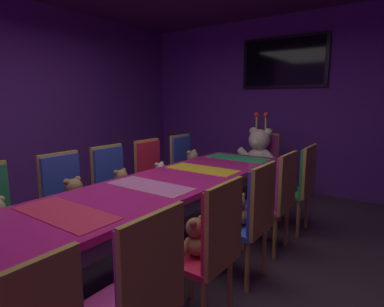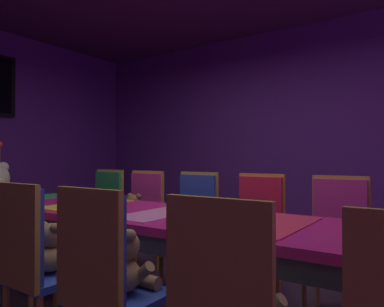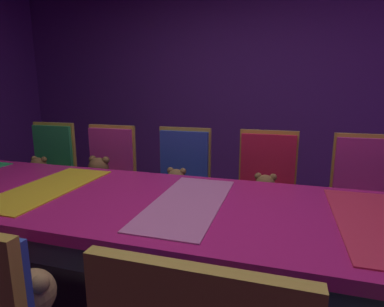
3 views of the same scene
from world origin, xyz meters
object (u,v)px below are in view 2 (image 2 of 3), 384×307
at_px(chair_right_4, 143,209).
at_px(teddy_right_4, 133,212).
at_px(teddy_right_5, 95,208).
at_px(banquet_table, 164,225).
at_px(teddy_left_1, 246,296).
at_px(teddy_right_3, 186,220).
at_px(teddy_left_3, 52,251).
at_px(chair_right_3, 195,214).
at_px(chair_right_2, 258,221).
at_px(chair_right_5, 105,205).
at_px(chair_left_2, 102,272).
at_px(teddy_right_2, 251,227).
at_px(chair_left_1, 228,306).
at_px(teddy_left_2, 124,265).
at_px(chair_right_1, 338,230).
at_px(chair_left_3, 29,254).

distance_m(chair_right_4, teddy_right_4, 0.15).
bearing_deg(teddy_right_5, banquet_table, 65.57).
xyz_separation_m(teddy_left_1, teddy_right_3, (1.36, 1.25, -0.02)).
xyz_separation_m(teddy_left_3, chair_right_3, (1.50, 0.02, 0.01)).
xyz_separation_m(chair_right_3, chair_right_4, (-0.02, 0.62, 0.00)).
xyz_separation_m(chair_right_2, chair_right_4, (-0.03, 1.25, 0.00)).
bearing_deg(teddy_right_3, chair_right_5, -97.17).
bearing_deg(teddy_right_4, teddy_right_5, -93.42).
distance_m(banquet_table, teddy_left_1, 1.17).
xyz_separation_m(chair_left_2, teddy_right_2, (1.51, -0.03, -0.03)).
bearing_deg(chair_right_4, chair_left_1, 49.12).
height_order(teddy_left_2, chair_right_1, chair_right_1).
bearing_deg(chair_right_4, teddy_right_4, -0.00).
height_order(teddy_left_1, chair_right_2, chair_right_2).
bearing_deg(teddy_left_3, chair_right_4, 23.44).
distance_m(teddy_left_2, chair_right_2, 1.50).
distance_m(chair_left_1, chair_left_2, 0.66).
relative_size(chair_left_3, chair_right_2, 1.00).
distance_m(chair_right_1, teddy_right_5, 2.48).
distance_m(chair_right_3, teddy_right_5, 1.23).
bearing_deg(chair_right_4, banquet_table, 49.10).
relative_size(chair_right_1, chair_right_2, 1.00).
relative_size(teddy_left_1, chair_right_1, 0.32).
height_order(teddy_left_3, teddy_right_4, teddy_right_4).
bearing_deg(teddy_right_3, chair_right_1, 96.93).
height_order(teddy_right_4, teddy_right_5, teddy_right_4).
xyz_separation_m(teddy_left_1, teddy_right_2, (1.37, 0.63, -0.01)).
bearing_deg(teddy_right_5, chair_right_2, 94.46).
xyz_separation_m(teddy_right_2, chair_right_3, (0.13, 0.63, 0.03)).
bearing_deg(chair_right_5, banquet_table, 61.30).
xyz_separation_m(chair_right_1, teddy_right_2, (-0.14, 0.63, -0.03)).
height_order(banquet_table, teddy_right_5, banquet_table).
height_order(chair_left_2, chair_right_2, same).
distance_m(chair_right_1, teddy_right_2, 0.65).
bearing_deg(teddy_right_5, teddy_right_3, 89.48).
bearing_deg(chair_right_1, chair_right_3, -89.51).
bearing_deg(teddy_right_4, teddy_left_3, 25.68).
distance_m(chair_left_1, teddy_left_2, 0.68).
xyz_separation_m(teddy_left_2, teddy_right_5, (1.36, 1.81, -0.02)).
distance_m(teddy_left_1, chair_right_1, 1.51).
distance_m(chair_right_2, chair_right_3, 0.63).
relative_size(chair_left_2, chair_right_5, 1.00).
relative_size(banquet_table, chair_left_1, 3.84).
bearing_deg(chair_left_2, teddy_right_4, 39.54).
bearing_deg(chair_right_1, teddy_left_2, -23.87).
distance_m(chair_left_1, teddy_left_3, 1.24).
relative_size(teddy_left_2, chair_right_3, 0.34).
relative_size(banquet_table, chair_right_4, 3.84).
relative_size(chair_left_1, chair_right_2, 1.00).
relative_size(chair_left_3, chair_right_5, 1.00).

